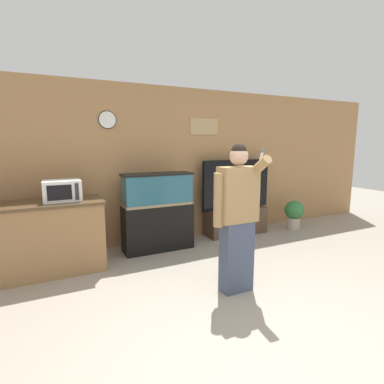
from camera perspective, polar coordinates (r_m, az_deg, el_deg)
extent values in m
plane|color=gray|center=(2.99, 13.72, -25.05)|extent=(18.00, 18.00, 0.00)
cube|color=#A87A4C|center=(5.07, -7.20, 4.98)|extent=(10.00, 0.06, 2.60)
cube|color=tan|center=(5.40, 2.34, 12.37)|extent=(0.54, 0.02, 0.29)
cylinder|color=white|center=(4.84, -15.82, 13.09)|extent=(0.25, 0.03, 0.25)
cylinder|color=black|center=(4.84, -15.82, 13.09)|extent=(0.27, 0.01, 0.27)
cube|color=olive|center=(4.36, -27.07, -8.07)|extent=(1.56, 0.65, 0.90)
cube|color=#513A24|center=(4.25, -27.54, -2.02)|extent=(1.60, 0.69, 0.03)
cube|color=white|center=(4.23, -23.51, 0.28)|extent=(0.46, 0.35, 0.27)
cube|color=black|center=(4.05, -23.91, -0.11)|extent=(0.28, 0.01, 0.19)
cube|color=#2D2D33|center=(4.06, -21.06, 0.09)|extent=(0.05, 0.01, 0.21)
cube|color=black|center=(4.78, -6.49, -6.73)|extent=(1.09, 0.37, 0.72)
cube|color=#937F5B|center=(4.69, -6.57, -2.26)|extent=(1.06, 0.36, 0.04)
cube|color=#285B70|center=(4.65, -6.62, 0.53)|extent=(1.05, 0.35, 0.48)
cube|color=black|center=(4.62, -6.68, 3.42)|extent=(1.09, 0.37, 0.03)
cube|color=#4C3828|center=(5.65, 8.33, -5.45)|extent=(1.16, 0.40, 0.49)
cube|color=black|center=(5.51, 8.50, 1.42)|extent=(1.37, 0.05, 0.87)
cube|color=black|center=(5.54, 8.33, 1.46)|extent=(1.40, 0.01, 0.90)
cube|color=#424C66|center=(3.51, 8.44, -12.01)|extent=(0.35, 0.20, 0.81)
cube|color=#A37F51|center=(3.32, 8.73, -0.47)|extent=(0.44, 0.21, 0.61)
sphere|color=tan|center=(3.27, 8.91, 6.74)|extent=(0.20, 0.20, 0.20)
sphere|color=black|center=(3.27, 8.94, 7.72)|extent=(0.17, 0.17, 0.17)
cylinder|color=#A37F51|center=(3.19, 5.13, -1.54)|extent=(0.11, 0.11, 0.58)
cylinder|color=#A37F51|center=(3.28, 12.73, 4.70)|extent=(0.10, 0.32, 0.27)
cylinder|color=white|center=(3.26, 13.01, 6.42)|extent=(0.02, 0.06, 0.11)
cylinder|color=#2856B2|center=(3.24, 13.27, 7.46)|extent=(0.02, 0.03, 0.05)
cylinder|color=#B2A899|center=(6.30, 18.77, -5.61)|extent=(0.25, 0.25, 0.22)
sphere|color=#33753D|center=(6.24, 18.90, -3.24)|extent=(0.37, 0.37, 0.37)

